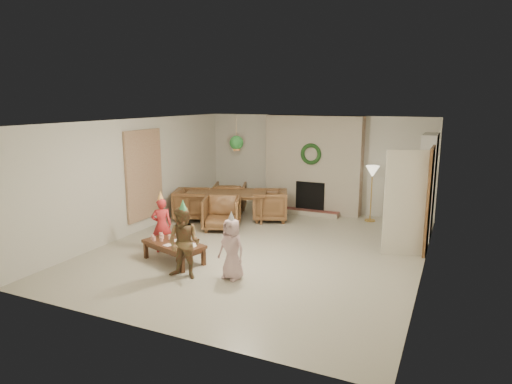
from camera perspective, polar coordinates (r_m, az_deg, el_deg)
The scene contains 56 objects.
floor at distance 8.92m, azimuth 0.69°, elevation -7.26°, with size 7.00×7.00×0.00m, color #B7B29E.
ceiling at distance 8.44m, azimuth 0.73°, elevation 9.00°, with size 7.00×7.00×0.00m, color white.
wall_back at distance 11.83m, azimuth 7.60°, elevation 3.61°, with size 7.00×7.00×0.00m, color silver.
wall_front at distance 5.67m, azimuth -13.85°, elevation -5.60°, with size 7.00×7.00×0.00m, color silver.
wall_left at distance 10.16m, azimuth -14.96°, elevation 1.98°, with size 7.00×7.00×0.00m, color silver.
wall_right at distance 7.90m, azimuth 21.04°, elevation -1.15°, with size 7.00×7.00×0.00m, color silver.
fireplace_mass at distance 11.65m, azimuth 7.31°, elevation 3.49°, with size 2.50×0.40×2.50m, color #552916.
fireplace_hearth at distance 11.55m, azimuth 6.64°, elevation -2.59°, with size 1.60×0.30×0.12m, color #5A1918.
fireplace_firebox at distance 11.62m, azimuth 6.94°, elevation -0.54°, with size 0.75×0.12×0.75m, color black.
fireplace_wreath at distance 11.39m, azimuth 7.00°, elevation 4.83°, with size 0.54×0.54×0.10m, color #184018.
floor_lamp_base at distance 11.25m, azimuth 14.32°, elevation -3.52°, with size 0.25×0.25×0.03m, color gold.
floor_lamp_post at distance 11.10m, azimuth 14.48°, elevation -0.44°, with size 0.03×0.03×1.22m, color gold.
floor_lamp_shade at distance 11.00m, azimuth 14.63°, elevation 2.54°, with size 0.32×0.32×0.27m, color beige.
bookshelf_carcass at distance 10.19m, azimuth 20.97°, elevation 0.76°, with size 0.30×1.00×2.20m, color white.
bookshelf_shelf_a at distance 10.32m, azimuth 20.60°, elevation -2.77°, with size 0.30×0.92×0.03m, color white.
bookshelf_shelf_b at distance 10.24m, azimuth 20.76°, elevation -0.61°, with size 0.30×0.92×0.03m, color white.
bookshelf_shelf_c at distance 10.16m, azimuth 20.92°, elevation 1.60°, with size 0.30×0.92×0.03m, color white.
bookshelf_shelf_d at distance 10.11m, azimuth 21.08°, elevation 3.83°, with size 0.30×0.92×0.03m, color white.
books_row_lower at distance 10.15m, azimuth 20.48°, elevation -2.20°, with size 0.20×0.40×0.24m, color red.
books_row_mid at distance 10.26m, azimuth 20.72°, elevation 0.22°, with size 0.20×0.44×0.24m, color navy.
books_row_upper at distance 10.05m, azimuth 20.82°, elevation 2.25°, with size 0.20×0.36×0.22m, color #C17C29.
door_frame at distance 9.12m, azimuth 21.20°, elevation -0.99°, with size 0.05×0.86×2.04m, color brown.
door_leaf at distance 8.78m, azimuth 18.56°, elevation -1.41°, with size 0.05×0.80×2.00m, color beige.
curtain_panel at distance 10.29m, azimuth -14.08°, elevation 2.14°, with size 0.06×1.20×2.00m, color #C5AD8B.
dining_table at distance 10.96m, azimuth -3.81°, elevation -1.80°, with size 1.94×1.08×0.68m, color brown.
dining_chair_near at distance 10.13m, azimuth -4.39°, elevation -2.73°, with size 0.80×0.83×0.75m, color brown.
dining_chair_far at distance 11.78m, azimuth -3.31°, elevation -0.66°, with size 0.80×0.83×0.75m, color brown.
dining_chair_left at distance 11.09m, azimuth -8.19°, elevation -1.55°, with size 0.80×0.83×0.75m, color brown.
dining_chair_right at distance 10.88m, azimuth 1.77°, elevation -1.70°, with size 0.80×0.83×0.75m, color brown.
hanging_plant_cord at distance 10.37m, azimuth -2.52°, elevation 7.57°, with size 0.01×0.01×0.70m, color tan.
hanging_plant_pot at distance 10.40m, azimuth -2.50°, elevation 5.64°, with size 0.16×0.16×0.12m, color #A96636.
hanging_plant_foliage at distance 10.39m, azimuth -2.51°, elevation 6.30°, with size 0.32×0.32×0.32m, color #1B5323.
coffee_table_top at distance 8.28m, azimuth -10.45°, elevation -6.53°, with size 1.18×0.59×0.05m, color #512F1B.
coffee_table_apron at distance 8.30m, azimuth -10.43°, elevation -6.95°, with size 1.09×0.50×0.07m, color #512F1B.
coffee_leg_fl at distance 8.62m, azimuth -13.86°, elevation -7.22°, with size 0.06×0.06×0.31m, color #512F1B.
coffee_leg_fr at distance 7.81m, azimuth -9.38°, elevation -9.06°, with size 0.06×0.06×0.31m, color #512F1B.
coffee_leg_bl at distance 8.88m, azimuth -11.30°, elevation -6.53°, with size 0.06×0.06×0.31m, color #512F1B.
coffee_leg_br at distance 8.09m, azimuth -6.71°, elevation -8.21°, with size 0.06×0.06×0.31m, color #512F1B.
cup_a at distance 8.54m, azimuth -13.06°, elevation -5.61°, with size 0.06×0.06×0.08m, color white.
cup_b at distance 8.64m, azimuth -12.07°, elevation -5.37°, with size 0.06×0.06×0.08m, color white.
cup_c at distance 8.43m, azimuth -12.88°, elevation -5.84°, with size 0.06×0.06×0.08m, color white.
cup_d at distance 8.53m, azimuth -11.89°, elevation -5.58°, with size 0.06×0.06×0.08m, color white.
cup_e at distance 8.37m, azimuth -11.97°, elevation -5.92°, with size 0.06×0.06×0.08m, color white.
cup_f at distance 8.47m, azimuth -10.98°, elevation -5.66°, with size 0.06×0.06×0.08m, color white.
plate_a at distance 8.37m, azimuth -10.06°, elevation -6.10°, with size 0.16×0.16×0.01m, color white.
plate_b at distance 8.05m, azimuth -9.98°, elevation -6.83°, with size 0.16×0.16×0.01m, color white.
plate_c at distance 8.02m, azimuth -8.15°, elevation -6.83°, with size 0.16×0.16×0.01m, color white.
food_scoop at distance 8.04m, azimuth -9.99°, elevation -6.59°, with size 0.06×0.06×0.06m, color tan.
napkin_left at distance 8.15m, azimuth -11.17°, elevation -6.66°, with size 0.14×0.14×0.01m, color #FFBBC8.
napkin_right at distance 8.13m, azimuth -8.17°, elevation -6.58°, with size 0.14×0.14×0.01m, color #FFBBC8.
child_red at distance 8.81m, azimuth -11.94°, elevation -4.16°, with size 0.39×0.25×1.06m, color red.
party_hat_red at distance 8.68m, azimuth -12.10°, elevation -0.51°, with size 0.14×0.14×0.20m, color #FAF753.
child_plaid at distance 7.45m, azimuth -9.15°, elevation -6.46°, with size 0.58×0.45×1.19m, color maroon.
party_hat_plaid at distance 7.28m, azimuth -9.31°, elevation -1.67°, with size 0.14×0.14×0.20m, color #45A25F.
child_pink at distance 7.37m, azimuth -3.11°, elevation -7.25°, with size 0.50×0.32×1.02m, color #D0A6A8.
party_hat_pink at distance 7.21m, azimuth -3.16°, elevation -3.12°, with size 0.13×0.13×0.18m, color #B4B2B9.
Camera 1 is at (3.41, -7.71, 2.91)m, focal length 31.36 mm.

